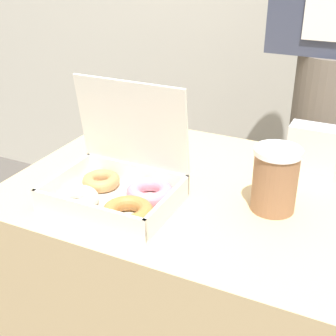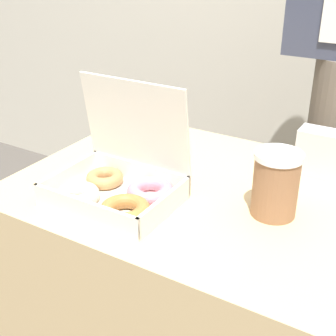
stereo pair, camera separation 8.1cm
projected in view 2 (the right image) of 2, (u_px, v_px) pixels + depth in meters
The scene contains 4 objects.
table at pixel (206, 312), 1.27m from camera, with size 0.93×0.65×0.76m.
donut_box at pixel (119, 184), 1.04m from camera, with size 0.27×0.23×0.26m.
coffee_cup at pixel (276, 184), 0.97m from camera, with size 0.10×0.10×0.14m.
napkin_holder at pixel (323, 154), 1.14m from camera, with size 0.12×0.06×0.12m.
Camera 2 is at (0.41, -0.88, 1.29)m, focal length 50.00 mm.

